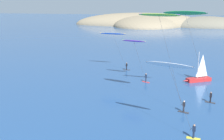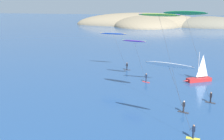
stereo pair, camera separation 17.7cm
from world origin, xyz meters
The scene contains 7 objects.
headland_island centered at (-2.79, 157.91, 0.00)m, with size 106.32×51.65×15.77m.
sailboat_near centered at (18.71, 32.91, 0.64)m, with size 5.60×3.86×5.70m.
kitesurfer_green centered at (15.88, 21.72, 12.21)m, with size 8.40×1.68×13.58m.
kitesurfer_blue centered at (1.06, 38.91, 7.36)m, with size 7.09×1.65×8.21m.
kitesurfer_white centered at (14.19, 9.91, 7.43)m, with size 6.75×2.86×8.46m.
kitesurfer_purple centered at (7.03, 30.65, 6.94)m, with size 5.78×2.24×7.92m.
kitesurfer_lime centered at (12.37, 17.67, 12.17)m, with size 7.78×3.24×13.34m.
Camera 1 is at (14.76, -20.71, 14.83)m, focal length 45.00 mm.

